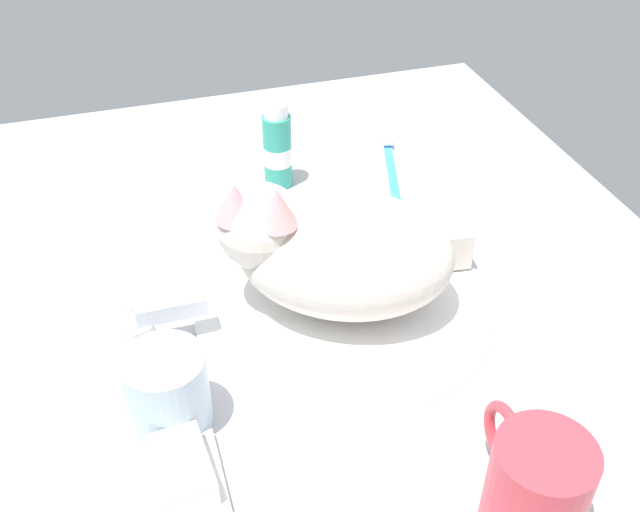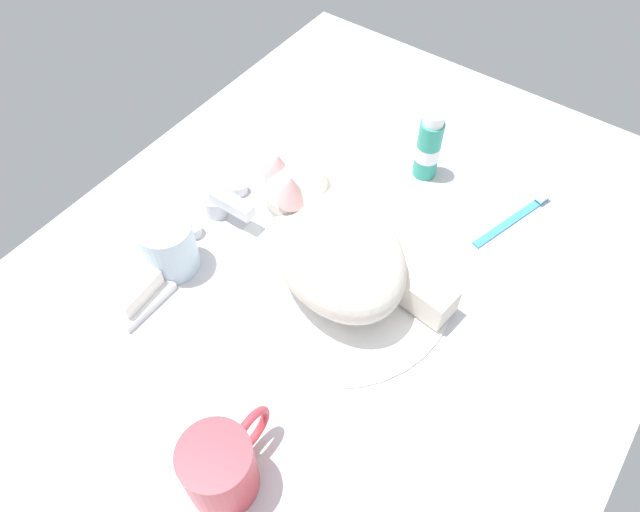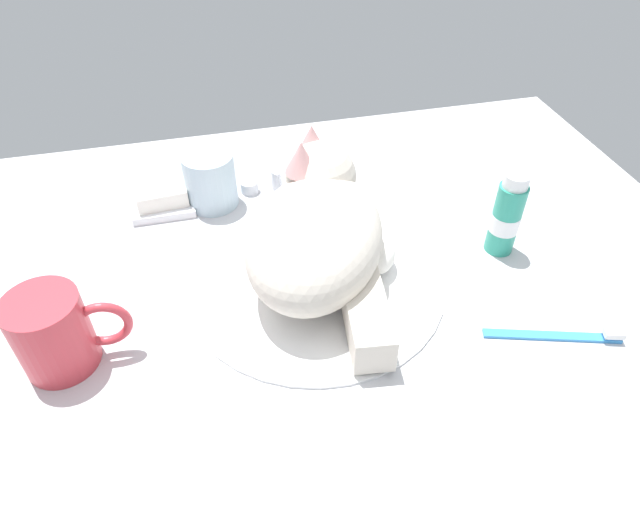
{
  "view_description": "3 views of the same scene",
  "coord_description": "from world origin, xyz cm",
  "px_view_note": "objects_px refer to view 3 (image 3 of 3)",
  "views": [
    {
      "loc": [
        -57.76,
        20.58,
        54.39
      ],
      "look_at": [
        2.99,
        1.8,
        4.83
      ],
      "focal_mm": 41.73,
      "sensor_mm": 36.0,
      "label": 1
    },
    {
      "loc": [
        -40.57,
        -26.49,
        69.25
      ],
      "look_at": [
        -1.83,
        1.35,
        6.72
      ],
      "focal_mm": 33.91,
      "sensor_mm": 36.0,
      "label": 2
    },
    {
      "loc": [
        -11.39,
        -49.9,
        49.86
      ],
      "look_at": [
        0.2,
        -1.73,
        5.94
      ],
      "focal_mm": 31.31,
      "sensor_mm": 36.0,
      "label": 3
    }
  ],
  "objects_px": {
    "cat": "(319,232)",
    "toothbrush": "(561,335)",
    "faucet": "(284,179)",
    "coffee_mug": "(55,333)",
    "soap_bar": "(162,196)",
    "toothpaste_bottle": "(506,216)",
    "rinse_cup": "(210,180)"
  },
  "relations": [
    {
      "from": "cat",
      "to": "toothbrush",
      "type": "height_order",
      "value": "cat"
    },
    {
      "from": "cat",
      "to": "coffee_mug",
      "type": "xyz_separation_m",
      "value": [
        -0.3,
        -0.07,
        -0.03
      ]
    },
    {
      "from": "rinse_cup",
      "to": "soap_bar",
      "type": "distance_m",
      "value": 0.07
    },
    {
      "from": "cat",
      "to": "toothbrush",
      "type": "xyz_separation_m",
      "value": [
        0.25,
        -0.17,
        -0.07
      ]
    },
    {
      "from": "faucet",
      "to": "soap_bar",
      "type": "bearing_deg",
      "value": -177.86
    },
    {
      "from": "coffee_mug",
      "to": "soap_bar",
      "type": "height_order",
      "value": "coffee_mug"
    },
    {
      "from": "toothpaste_bottle",
      "to": "rinse_cup",
      "type": "bearing_deg",
      "value": 151.83
    },
    {
      "from": "faucet",
      "to": "toothbrush",
      "type": "distance_m",
      "value": 0.45
    },
    {
      "from": "faucet",
      "to": "rinse_cup",
      "type": "relative_size",
      "value": 1.61
    },
    {
      "from": "soap_bar",
      "to": "toothbrush",
      "type": "height_order",
      "value": "soap_bar"
    },
    {
      "from": "soap_bar",
      "to": "cat",
      "type": "bearing_deg",
      "value": -45.51
    },
    {
      "from": "coffee_mug",
      "to": "toothbrush",
      "type": "xyz_separation_m",
      "value": [
        0.55,
        -0.1,
        -0.04
      ]
    },
    {
      "from": "rinse_cup",
      "to": "toothbrush",
      "type": "bearing_deg",
      "value": -44.57
    },
    {
      "from": "toothbrush",
      "to": "cat",
      "type": "bearing_deg",
      "value": 146.2
    },
    {
      "from": "faucet",
      "to": "coffee_mug",
      "type": "distance_m",
      "value": 0.4
    },
    {
      "from": "cat",
      "to": "coffee_mug",
      "type": "distance_m",
      "value": 0.31
    },
    {
      "from": "soap_bar",
      "to": "faucet",
      "type": "bearing_deg",
      "value": 2.14
    },
    {
      "from": "cat",
      "to": "rinse_cup",
      "type": "height_order",
      "value": "cat"
    },
    {
      "from": "toothbrush",
      "to": "rinse_cup",
      "type": "bearing_deg",
      "value": 135.43
    },
    {
      "from": "soap_bar",
      "to": "coffee_mug",
      "type": "bearing_deg",
      "value": -113.53
    },
    {
      "from": "coffee_mug",
      "to": "cat",
      "type": "bearing_deg",
      "value": 12.37
    },
    {
      "from": "rinse_cup",
      "to": "toothpaste_bottle",
      "type": "relative_size",
      "value": 0.69
    },
    {
      "from": "faucet",
      "to": "toothbrush",
      "type": "relative_size",
      "value": 0.86
    },
    {
      "from": "cat",
      "to": "toothpaste_bottle",
      "type": "relative_size",
      "value": 2.54
    },
    {
      "from": "faucet",
      "to": "coffee_mug",
      "type": "height_order",
      "value": "coffee_mug"
    },
    {
      "from": "cat",
      "to": "toothbrush",
      "type": "bearing_deg",
      "value": -33.8
    },
    {
      "from": "coffee_mug",
      "to": "toothpaste_bottle",
      "type": "bearing_deg",
      "value": 6.48
    },
    {
      "from": "faucet",
      "to": "soap_bar",
      "type": "xyz_separation_m",
      "value": [
        -0.18,
        -0.01,
        0.0
      ]
    },
    {
      "from": "faucet",
      "to": "toothbrush",
      "type": "height_order",
      "value": "faucet"
    },
    {
      "from": "rinse_cup",
      "to": "cat",
      "type": "bearing_deg",
      "value": -58.79
    },
    {
      "from": "cat",
      "to": "toothbrush",
      "type": "relative_size",
      "value": 1.98
    },
    {
      "from": "rinse_cup",
      "to": "soap_bar",
      "type": "xyz_separation_m",
      "value": [
        -0.07,
        -0.0,
        -0.02
      ]
    }
  ]
}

